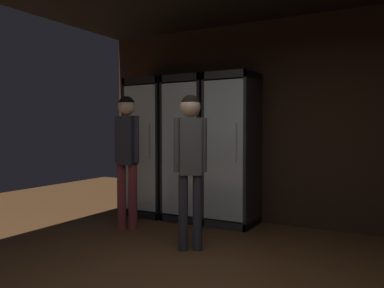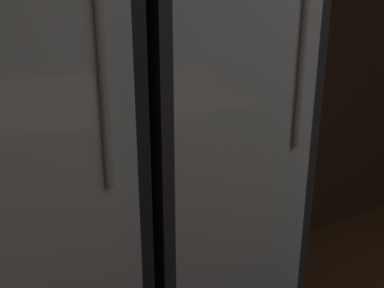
{
  "view_description": "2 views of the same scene",
  "coord_description": "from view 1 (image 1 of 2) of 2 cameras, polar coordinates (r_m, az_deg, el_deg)",
  "views": [
    {
      "loc": [
        1.35,
        -2.3,
        1.31
      ],
      "look_at": [
        -1.38,
        2.62,
        1.09
      ],
      "focal_mm": 37.16,
      "sensor_mm": 36.0,
      "label": 1
    },
    {
      "loc": [
        -1.59,
        1.39,
        1.32
      ],
      "look_at": [
        -0.95,
        2.46,
        0.93
      ],
      "focal_mm": 38.59,
      "sensor_mm": 36.0,
      "label": 2
    }
  ],
  "objects": [
    {
      "name": "wall_back",
      "position": [
        5.5,
        14.83,
        3.06
      ],
      "size": [
        6.0,
        0.06,
        2.8
      ],
      "primitive_type": "cube",
      "color": "black",
      "rests_on": "ground"
    },
    {
      "name": "cooler_far_left",
      "position": [
        6.11,
        -5.62,
        -0.58
      ],
      "size": [
        0.63,
        0.63,
        2.06
      ],
      "color": "black",
      "rests_on": "ground"
    },
    {
      "name": "cooler_left",
      "position": [
        5.75,
        -0.15,
        -0.8
      ],
      "size": [
        0.63,
        0.63,
        2.06
      ],
      "color": "black",
      "rests_on": "ground"
    },
    {
      "name": "cooler_center",
      "position": [
        5.46,
        5.96,
        -0.96
      ],
      "size": [
        0.63,
        0.63,
        2.06
      ],
      "color": "#2B2B30",
      "rests_on": "ground"
    },
    {
      "name": "shopper_near",
      "position": [
        5.2,
        -9.34,
        -0.44
      ],
      "size": [
        0.35,
        0.23,
        1.73
      ],
      "color": "brown",
      "rests_on": "ground"
    },
    {
      "name": "shopper_far",
      "position": [
        4.24,
        -0.24,
        -1.15
      ],
      "size": [
        0.31,
        0.25,
        1.67
      ],
      "color": "#2D2D38",
      "rests_on": "ground"
    }
  ]
}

